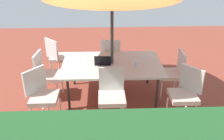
{
  "coord_description": "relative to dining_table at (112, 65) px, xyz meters",
  "views": [
    {
      "loc": [
        0.18,
        4.52,
        2.81
      ],
      "look_at": [
        0.0,
        0.0,
        0.58
      ],
      "focal_mm": 40.05,
      "sensor_mm": 36.0,
      "label": 1
    }
  ],
  "objects": [
    {
      "name": "ground_plane",
      "position": [
        0.0,
        0.0,
        -0.7
      ],
      "size": [
        10.0,
        10.0,
        0.02
      ],
      "primitive_type": "cube",
      "color": "brown"
    },
    {
      "name": "dining_table",
      "position": [
        0.0,
        0.0,
        0.0
      ],
      "size": [
        1.97,
        1.28,
        0.73
      ],
      "color": "silver",
      "rests_on": "ground_plane"
    },
    {
      "name": "chair_south",
      "position": [
        -0.02,
        -0.83,
        -0.13
      ],
      "size": [
        0.48,
        0.49,
        0.98
      ],
      "rotation": [
        0.0,
        0.0,
        -0.15
      ],
      "color": "beige",
      "rests_on": "ground_plane"
    },
    {
      "name": "chair_north",
      "position": [
        0.04,
        0.85,
        -0.13
      ],
      "size": [
        0.46,
        0.46,
        0.98
      ],
      "rotation": [
        0.0,
        0.0,
        3.14
      ],
      "color": "beige",
      "rests_on": "ground_plane"
    },
    {
      "name": "chair_northeast",
      "position": [
        1.24,
        0.81,
        -0.13
      ],
      "size": [
        0.59,
        0.58,
        0.98
      ],
      "rotation": [
        0.0,
        0.0,
        4.02
      ],
      "color": "beige",
      "rests_on": "ground_plane"
    },
    {
      "name": "chair_southeast",
      "position": [
        1.22,
        -0.87,
        -0.13
      ],
      "size": [
        0.59,
        0.59,
        0.98
      ],
      "rotation": [
        0.0,
        0.0,
        5.49
      ],
      "color": "beige",
      "rests_on": "ground_plane"
    },
    {
      "name": "chair_east",
      "position": [
        1.31,
        0.02,
        -0.13
      ],
      "size": [
        0.48,
        0.47,
        0.98
      ],
      "rotation": [
        0.0,
        0.0,
        4.6
      ],
      "color": "beige",
      "rests_on": "ground_plane"
    },
    {
      "name": "chair_northwest",
      "position": [
        -1.25,
        0.85,
        -0.13
      ],
      "size": [
        0.59,
        0.58,
        0.98
      ],
      "rotation": [
        0.0,
        0.0,
        2.28
      ],
      "color": "beige",
      "rests_on": "ground_plane"
    },
    {
      "name": "chair_west",
      "position": [
        -1.23,
        0.05,
        -0.13
      ],
      "size": [
        0.46,
        0.46,
        0.98
      ],
      "rotation": [
        0.0,
        0.0,
        1.55
      ],
      "color": "beige",
      "rests_on": "ground_plane"
    },
    {
      "name": "laptop",
      "position": [
        0.18,
        0.04,
        0.09
      ],
      "size": [
        0.33,
        0.26,
        0.21
      ],
      "rotation": [
        0.0,
        0.0,
        -0.05
      ],
      "color": "#2D2D33",
      "rests_on": "dining_table"
    },
    {
      "name": "cup",
      "position": [
        -0.47,
        0.15,
        0.1
      ],
      "size": [
        0.08,
        0.08,
        0.11
      ],
      "primitive_type": "cylinder",
      "color": "white",
      "rests_on": "dining_table"
    }
  ]
}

